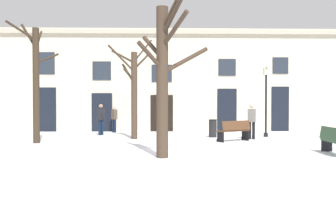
# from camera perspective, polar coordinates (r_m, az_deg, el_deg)

# --- Properties ---
(ground_plane) EXTENTS (35.57, 35.57, 0.00)m
(ground_plane) POSITION_cam_1_polar(r_m,az_deg,el_deg) (13.38, 0.20, -6.05)
(ground_plane) COLOR white
(building_facade) EXTENTS (22.23, 0.60, 6.31)m
(building_facade) POSITION_cam_1_polar(r_m,az_deg,el_deg) (23.40, -0.51, 4.94)
(building_facade) COLOR beige
(building_facade) RESTS_ON ground
(tree_near_facade) EXTENTS (2.06, 1.85, 4.82)m
(tree_near_facade) POSITION_cam_1_polar(r_m,az_deg,el_deg) (18.30, -5.22, 3.27)
(tree_near_facade) COLOR #423326
(tree_near_facade) RESTS_ON ground
(tree_right_of_center) EXTENTS (2.33, 2.52, 4.83)m
(tree_right_of_center) POSITION_cam_1_polar(r_m,az_deg,el_deg) (11.94, -0.71, 5.74)
(tree_right_of_center) COLOR #423326
(tree_right_of_center) RESTS_ON ground
(tree_left_of_center) EXTENTS (1.87, 1.55, 5.17)m
(tree_left_of_center) POSITION_cam_1_polar(r_m,az_deg,el_deg) (17.28, -19.31, 4.47)
(tree_left_of_center) COLOR #382B1E
(tree_left_of_center) RESTS_ON ground
(streetlamp) EXTENTS (0.30, 0.30, 3.60)m
(streetlamp) POSITION_cam_1_polar(r_m,az_deg,el_deg) (20.00, 14.56, 2.69)
(streetlamp) COLOR black
(streetlamp) RESTS_ON ground
(litter_bin) EXTENTS (0.42, 0.42, 0.90)m
(litter_bin) POSITION_cam_1_polar(r_m,az_deg,el_deg) (19.30, 6.75, -2.45)
(litter_bin) COLOR black
(litter_bin) RESTS_ON ground
(bench_near_lamp) EXTENTS (1.63, 1.24, 0.94)m
(bench_near_lamp) POSITION_cam_1_polar(r_m,az_deg,el_deg) (17.30, 9.93, -2.79)
(bench_near_lamp) COLOR #51331E
(bench_near_lamp) RESTS_ON ground
(bench_back_to_back_right) EXTENTS (0.57, 1.89, 0.92)m
(bench_back_to_back_right) POSITION_cam_1_polar(r_m,az_deg,el_deg) (13.84, 23.81, -3.95)
(bench_back_to_back_right) COLOR #2D4C33
(bench_back_to_back_right) RESTS_ON ground
(person_strolling) EXTENTS (0.40, 0.44, 1.67)m
(person_strolling) POSITION_cam_1_polar(r_m,az_deg,el_deg) (20.70, -10.08, -0.89)
(person_strolling) COLOR black
(person_strolling) RESTS_ON ground
(person_near_bench) EXTENTS (0.43, 0.32, 1.71)m
(person_near_bench) POSITION_cam_1_polar(r_m,az_deg,el_deg) (18.53, 12.50, -1.09)
(person_near_bench) COLOR black
(person_near_bench) RESTS_ON ground
(person_by_shop_door) EXTENTS (0.40, 0.44, 1.61)m
(person_by_shop_door) POSITION_cam_1_polar(r_m,az_deg,el_deg) (22.52, -8.10, -0.82)
(person_by_shop_door) COLOR black
(person_by_shop_door) RESTS_ON ground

